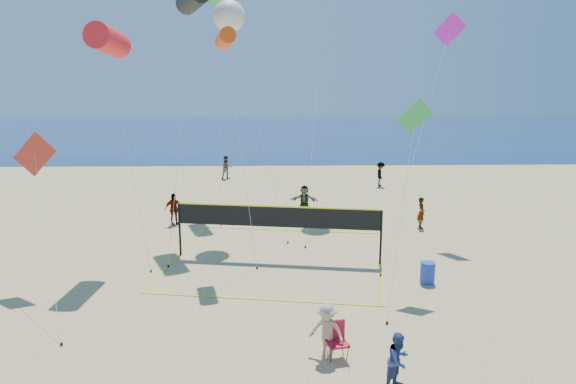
{
  "coord_description": "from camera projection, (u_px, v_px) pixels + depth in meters",
  "views": [
    {
      "loc": [
        1.03,
        -11.82,
        8.6
      ],
      "look_at": [
        1.37,
        2.0,
        5.49
      ],
      "focal_mm": 35.0,
      "sensor_mm": 36.0,
      "label": 1
    }
  ],
  "objects": [
    {
      "name": "kite_4",
      "position": [
        413.0,
        128.0,
        21.44
      ],
      "size": [
        2.39,
        4.16,
        7.43
      ],
      "rotation": [
        0.0,
        0.0,
        0.19
      ],
      "color": "green",
      "rests_on": "ground"
    },
    {
      "name": "bystander_a",
      "position": [
        399.0,
        360.0,
        15.22
      ],
      "size": [
        0.98,
        0.97,
        1.59
      ],
      "primitive_type": "imported",
      "rotation": [
        0.0,
        0.0,
        0.75
      ],
      "color": "navy",
      "rests_on": "ground"
    },
    {
      "name": "far_person_2",
      "position": [
        421.0,
        213.0,
        30.33
      ],
      "size": [
        0.42,
        0.63,
        1.7
      ],
      "primitive_type": "imported",
      "rotation": [
        0.0,
        0.0,
        1.59
      ],
      "color": "gray",
      "rests_on": "ground"
    },
    {
      "name": "camp_chair",
      "position": [
        336.0,
        338.0,
        16.8
      ],
      "size": [
        0.73,
        0.86,
        1.28
      ],
      "rotation": [
        0.0,
        0.0,
        0.23
      ],
      "color": "red",
      "rests_on": "ground"
    },
    {
      "name": "kite_0",
      "position": [
        108.0,
        41.0,
        23.62
      ],
      "size": [
        2.41,
        3.31,
        10.38
      ],
      "rotation": [
        0.0,
        0.0,
        -0.09
      ],
      "color": "red",
      "rests_on": "ground"
    },
    {
      "name": "kite_6",
      "position": [
        229.0,
        16.0,
        28.31
      ],
      "size": [
        3.8,
        3.96,
        11.86
      ],
      "rotation": [
        0.0,
        0.0,
        -0.07
      ],
      "color": "white",
      "rests_on": "ground"
    },
    {
      "name": "far_person_1",
      "position": [
        304.0,
        201.0,
        32.89
      ],
      "size": [
        1.73,
        0.86,
        1.78
      ],
      "primitive_type": "imported",
      "rotation": [
        0.0,
        0.0,
        -0.21
      ],
      "color": "gray",
      "rests_on": "ground"
    },
    {
      "name": "kite_2",
      "position": [
        225.0,
        39.0,
        23.62
      ],
      "size": [
        1.83,
        2.43,
        10.19
      ],
      "rotation": [
        0.0,
        0.0,
        0.23
      ],
      "color": "#FD480E",
      "rests_on": "ground"
    },
    {
      "name": "far_person_0",
      "position": [
        174.0,
        209.0,
        30.96
      ],
      "size": [
        1.12,
        0.88,
        1.77
      ],
      "primitive_type": "imported",
      "rotation": [
        0.0,
        0.0,
        0.5
      ],
      "color": "gray",
      "rests_on": "ground"
    },
    {
      "name": "far_person_3",
      "position": [
        227.0,
        168.0,
        43.57
      ],
      "size": [
        1.01,
        0.88,
        1.79
      ],
      "primitive_type": "imported",
      "rotation": [
        0.0,
        0.0,
        0.26
      ],
      "color": "gray",
      "rests_on": "ground"
    },
    {
      "name": "volleyball_net",
      "position": [
        278.0,
        223.0,
        25.17
      ],
      "size": [
        10.72,
        10.6,
        2.51
      ],
      "rotation": [
        0.0,
        0.0,
        -0.16
      ],
      "color": "black",
      "rests_on": "ground"
    },
    {
      "name": "trash_barrel",
      "position": [
        428.0,
        273.0,
        22.66
      ],
      "size": [
        0.69,
        0.69,
        0.88
      ],
      "primitive_type": "cylinder",
      "rotation": [
        0.0,
        0.0,
        0.19
      ],
      "color": "#1B3AB5",
      "rests_on": "ground"
    },
    {
      "name": "kite_5",
      "position": [
        446.0,
        42.0,
        27.83
      ],
      "size": [
        5.16,
        7.49,
        11.23
      ],
      "rotation": [
        0.0,
        0.0,
        -0.42
      ],
      "color": "#EF1FD9",
      "rests_on": "ground"
    },
    {
      "name": "kite_3",
      "position": [
        36.0,
        160.0,
        21.79
      ],
      "size": [
        3.63,
        5.86,
        6.15
      ],
      "rotation": [
        0.0,
        0.0,
        0.02
      ],
      "color": "red",
      "rests_on": "ground"
    },
    {
      "name": "ocean",
      "position": [
        267.0,
        133.0,
        73.86
      ],
      "size": [
        140.0,
        50.0,
        0.03
      ],
      "primitive_type": "cube",
      "color": "navy",
      "rests_on": "ground"
    },
    {
      "name": "far_person_4",
      "position": [
        381.0,
        174.0,
        40.93
      ],
      "size": [
        0.77,
        1.2,
        1.77
      ],
      "primitive_type": "imported",
      "rotation": [
        0.0,
        0.0,
        1.47
      ],
      "color": "gray",
      "rests_on": "ground"
    },
    {
      "name": "bystander_b",
      "position": [
        327.0,
        331.0,
        16.79
      ],
      "size": [
        1.27,
        1.06,
        1.71
      ],
      "primitive_type": "imported",
      "rotation": [
        0.0,
        0.0,
        -0.46
      ],
      "color": "tan",
      "rests_on": "ground"
    }
  ]
}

